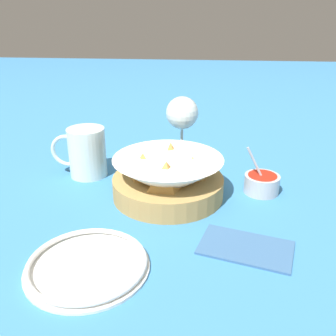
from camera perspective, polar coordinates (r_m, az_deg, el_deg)
name	(u,v)px	position (r m, az deg, el deg)	size (l,w,h in m)	color
ground_plane	(164,188)	(0.79, -0.58, -3.04)	(4.00, 4.00, 0.00)	teal
food_basket	(168,179)	(0.74, -0.02, -1.67)	(0.22, 0.22, 0.10)	#B2894C
sauce_cup	(262,183)	(0.79, 14.11, -2.29)	(0.07, 0.07, 0.10)	#B7B7BC
wine_glass	(182,115)	(0.89, 2.17, 8.07)	(0.08, 0.08, 0.16)	silver
beer_mug	(87,154)	(0.85, -12.30, 2.10)	(0.12, 0.08, 0.11)	silver
side_plate	(87,265)	(0.58, -12.18, -14.20)	(0.18, 0.18, 0.01)	white
napkin	(246,247)	(0.62, 11.78, -11.63)	(0.16, 0.12, 0.01)	#38608E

